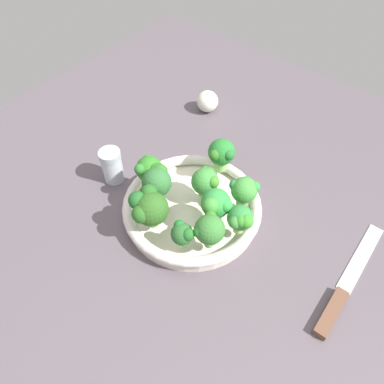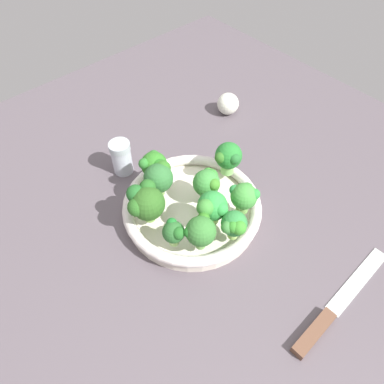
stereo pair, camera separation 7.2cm
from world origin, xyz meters
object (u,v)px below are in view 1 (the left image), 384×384
object	(u,v)px
broccoli_floret_3	(206,181)
broccoli_floret_5	(157,180)
knife	(343,290)
broccoli_floret_8	(183,234)
broccoli_floret_2	(221,154)
broccoli_floret_7	(149,207)
broccoli_floret_6	(216,204)
broccoli_floret_9	(240,219)
broccoli_floret_4	(244,190)
bowl	(192,208)
garlic_bulb	(207,101)
pepper_shaker	(112,166)
broccoli_floret_0	(209,229)
broccoli_floret_1	(148,170)

from	to	relation	value
broccoli_floret_3	broccoli_floret_5	distance (cm)	9.43
knife	broccoli_floret_3	bearing A→B (deg)	-179.55
broccoli_floret_5	broccoli_floret_8	distance (cm)	12.57
broccoli_floret_2	broccoli_floret_7	distance (cm)	19.75
broccoli_floret_6	broccoli_floret_9	distance (cm)	5.21
broccoli_floret_8	broccoli_floret_7	bearing A→B (deg)	-178.56
knife	broccoli_floret_8	bearing A→B (deg)	-155.02
broccoli_floret_4	broccoli_floret_7	world-z (taller)	broccoli_floret_7
knife	broccoli_floret_9	bearing A→B (deg)	-169.60
broccoli_floret_8	bowl	bearing A→B (deg)	120.00
broccoli_floret_3	broccoli_floret_9	world-z (taller)	broccoli_floret_3
broccoli_floret_3	broccoli_floret_7	bearing A→B (deg)	-105.78
garlic_bulb	pepper_shaker	xyz separation A→B (cm)	(-0.80, -32.27, 1.29)
bowl	pepper_shaker	world-z (taller)	pepper_shaker
bowl	broccoli_floret_5	bearing A→B (deg)	-154.12
garlic_bulb	broccoli_floret_9	bearing A→B (deg)	-44.24
broccoli_floret_5	broccoli_floret_7	bearing A→B (deg)	-59.69
bowl	broccoli_floret_7	xyz separation A→B (cm)	(-2.83, -8.81, 6.56)
broccoli_floret_4	pepper_shaker	size ratio (longest dim) A/B	0.83
broccoli_floret_0	broccoli_floret_3	bearing A→B (deg)	130.88
broccoli_floret_5	garlic_bulb	world-z (taller)	broccoli_floret_5
broccoli_floret_2	broccoli_floret_0	bearing A→B (deg)	-59.81
broccoli_floret_5	bowl	bearing A→B (deg)	25.88
broccoli_floret_0	broccoli_floret_5	bearing A→B (deg)	170.13
bowl	broccoli_floret_4	world-z (taller)	broccoli_floret_4
pepper_shaker	garlic_bulb	bearing A→B (deg)	88.58
broccoli_floret_4	garlic_bulb	distance (cm)	35.40
bowl	broccoli_floret_1	size ratio (longest dim) A/B	4.03
broccoli_floret_8	garlic_bulb	world-z (taller)	broccoli_floret_8
knife	garlic_bulb	size ratio (longest dim) A/B	4.80
broccoli_floret_4	broccoli_floret_8	bearing A→B (deg)	-101.04
broccoli_floret_7	broccoli_floret_9	distance (cm)	16.50
garlic_bulb	broccoli_floret_2	bearing A→B (deg)	-45.97
broccoli_floret_3	garlic_bulb	bearing A→B (deg)	127.04
broccoli_floret_2	broccoli_floret_9	distance (cm)	16.45
broccoli_floret_2	broccoli_floret_9	xyz separation A→B (cm)	(12.29, -10.91, -0.42)
broccoli_floret_6	knife	xyz separation A→B (cm)	(25.35, 4.10, -7.77)
broccoli_floret_1	broccoli_floret_9	world-z (taller)	broccoli_floret_1
broccoli_floret_1	garlic_bulb	bearing A→B (deg)	106.15
broccoli_floret_2	garlic_bulb	distance (cm)	25.76
broccoli_floret_1	broccoli_floret_4	world-z (taller)	broccoli_floret_1
broccoli_floret_1	broccoli_floret_6	size ratio (longest dim) A/B	0.92
garlic_bulb	broccoli_floret_7	bearing A→B (deg)	-67.28
broccoli_floret_5	broccoli_floret_6	xyz separation A→B (cm)	(12.17, 2.57, -0.20)
broccoli_floret_1	pepper_shaker	bearing A→B (deg)	-172.07
broccoli_floret_2	pepper_shaker	xyz separation A→B (cm)	(-18.29, -14.18, -4.23)
broccoli_floret_7	pepper_shaker	distance (cm)	18.07
broccoli_floret_9	knife	xyz separation A→B (cm)	(20.17, 3.70, -7.34)
broccoli_floret_5	pepper_shaker	size ratio (longest dim) A/B	0.92
broccoli_floret_1	broccoli_floret_2	bearing A→B (deg)	56.34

